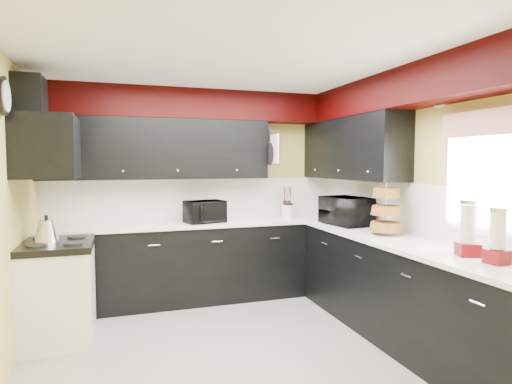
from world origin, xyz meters
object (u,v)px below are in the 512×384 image
microwave (346,211)px  knife_block (287,210)px  utensil_crock (287,211)px  toaster_oven (205,212)px  kettle (47,231)px

microwave → knife_block: microwave is taller
utensil_crock → knife_block: bearing=75.5°
utensil_crock → knife_block: knife_block is taller
toaster_oven → microwave: size_ratio=0.77×
knife_block → kettle: bearing=-160.1°
microwave → knife_block: 0.89m
toaster_oven → kettle: 1.72m
toaster_oven → knife_block: toaster_oven is taller
utensil_crock → kettle: bearing=-164.8°
knife_block → microwave: bearing=-59.5°
microwave → knife_block: size_ratio=2.82×
toaster_oven → utensil_crock: 1.09m
knife_block → kettle: knife_block is taller
utensil_crock → knife_block: size_ratio=0.81×
microwave → utensil_crock: bearing=20.0°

